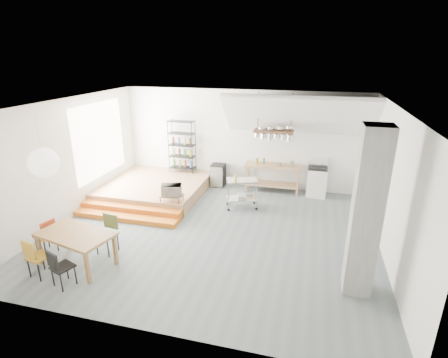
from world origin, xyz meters
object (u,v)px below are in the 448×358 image
(stove, at_px, (317,181))
(dining_table, at_px, (75,237))
(rolling_cart, at_px, (242,190))
(mini_fridge, at_px, (218,175))

(stove, relative_size, dining_table, 0.68)
(dining_table, distance_m, rolling_cart, 4.66)
(stove, bearing_deg, dining_table, -132.85)
(stove, xyz_separation_m, rolling_cart, (-2.09, -1.51, 0.08))
(dining_table, xyz_separation_m, rolling_cart, (2.78, 3.74, -0.10))
(stove, height_order, rolling_cart, stove)
(dining_table, bearing_deg, mini_fridge, 86.17)
(dining_table, xyz_separation_m, mini_fridge, (1.64, 5.30, -0.29))
(rolling_cart, relative_size, mini_fridge, 1.29)
(stove, height_order, mini_fridge, stove)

